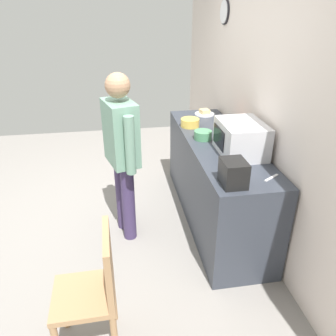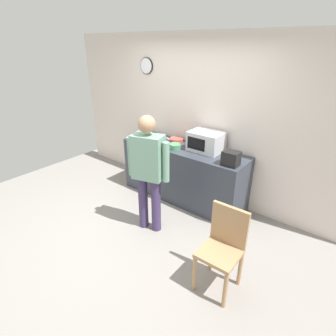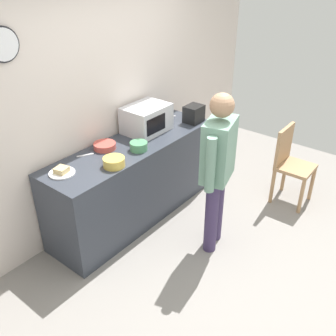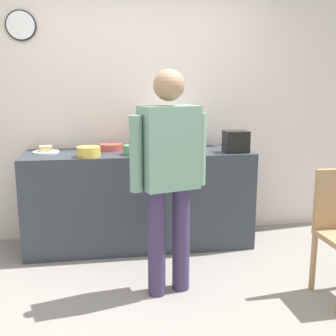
{
  "view_description": "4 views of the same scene",
  "coord_description": "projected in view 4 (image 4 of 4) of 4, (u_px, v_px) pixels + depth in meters",
  "views": [
    {
      "loc": [
        3.06,
        0.21,
        2.19
      ],
      "look_at": [
        0.24,
        0.67,
        0.75
      ],
      "focal_mm": 35.65,
      "sensor_mm": 36.0,
      "label": 1
    },
    {
      "loc": [
        2.33,
        -2.07,
        2.43
      ],
      "look_at": [
        0.16,
        0.66,
        0.8
      ],
      "focal_mm": 28.63,
      "sensor_mm": 36.0,
      "label": 2
    },
    {
      "loc": [
        -2.58,
        -1.33,
        2.71
      ],
      "look_at": [
        -0.0,
        0.72,
        0.82
      ],
      "focal_mm": 40.88,
      "sensor_mm": 36.0,
      "label": 3
    },
    {
      "loc": [
        -0.31,
        -2.61,
        1.55
      ],
      "look_at": [
        0.23,
        0.74,
        0.85
      ],
      "focal_mm": 44.24,
      "sensor_mm": 36.0,
      "label": 4
    }
  ],
  "objects": [
    {
      "name": "salad_bowl",
      "position": [
        89.0,
        152.0,
        3.62
      ],
      "size": [
        0.21,
        0.21,
        0.09
      ],
      "primitive_type": "cylinder",
      "color": "gold",
      "rests_on": "kitchen_counter"
    },
    {
      "name": "spoon_utensil",
      "position": [
        220.0,
        146.0,
        4.19
      ],
      "size": [
        0.11,
        0.15,
        0.01
      ],
      "primitive_type": "cube",
      "rotation": [
        0.0,
        0.0,
        2.13
      ],
      "color": "silver",
      "rests_on": "kitchen_counter"
    },
    {
      "name": "toaster",
      "position": [
        236.0,
        142.0,
        3.85
      ],
      "size": [
        0.22,
        0.18,
        0.2
      ],
      "primitive_type": "cube",
      "color": "black",
      "rests_on": "kitchen_counter"
    },
    {
      "name": "microwave",
      "position": [
        173.0,
        134.0,
        4.01
      ],
      "size": [
        0.5,
        0.39,
        0.3
      ],
      "color": "silver",
      "rests_on": "kitchen_counter"
    },
    {
      "name": "kitchen_counter",
      "position": [
        139.0,
        199.0,
        3.98
      ],
      "size": [
        2.12,
        0.62,
        0.92
      ],
      "primitive_type": "cube",
      "color": "#333842",
      "rests_on": "ground_plane"
    },
    {
      "name": "ground_plane",
      "position": [
        152.0,
        310.0,
        2.89
      ],
      "size": [
        6.0,
        6.0,
        0.0
      ],
      "primitive_type": "plane",
      "color": "gray"
    },
    {
      "name": "person_standing",
      "position": [
        169.0,
        167.0,
        2.96
      ],
      "size": [
        0.57,
        0.34,
        1.65
      ],
      "color": "#3B2E54",
      "rests_on": "ground_plane"
    },
    {
      "name": "back_wall",
      "position": [
        131.0,
        108.0,
        4.17
      ],
      "size": [
        5.4,
        0.13,
        2.6
      ],
      "color": "silver",
      "rests_on": "ground_plane"
    },
    {
      "name": "fork_utensil",
      "position": [
        87.0,
        150.0,
        4.0
      ],
      "size": [
        0.16,
        0.1,
        0.01
      ],
      "primitive_type": "cube",
      "rotation": [
        0.0,
        0.0,
        2.65
      ],
      "color": "silver",
      "rests_on": "kitchen_counter"
    },
    {
      "name": "mixing_bowl",
      "position": [
        133.0,
        150.0,
        3.73
      ],
      "size": [
        0.18,
        0.18,
        0.09
      ],
      "primitive_type": "cylinder",
      "color": "#4C8E60",
      "rests_on": "kitchen_counter"
    },
    {
      "name": "sandwich_plate",
      "position": [
        46.0,
        151.0,
        3.83
      ],
      "size": [
        0.24,
        0.24,
        0.07
      ],
      "color": "white",
      "rests_on": "kitchen_counter"
    },
    {
      "name": "cereal_bowl",
      "position": [
        111.0,
        147.0,
        3.99
      ],
      "size": [
        0.23,
        0.23,
        0.06
      ],
      "primitive_type": "cylinder",
      "color": "#C64C42",
      "rests_on": "kitchen_counter"
    }
  ]
}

